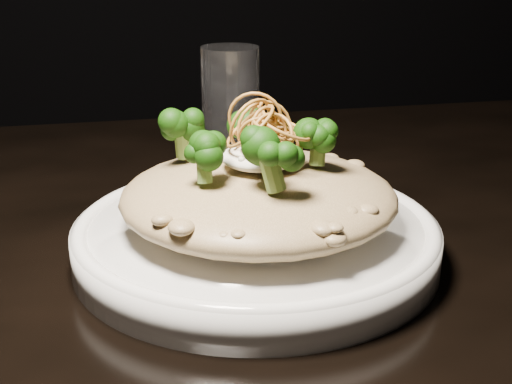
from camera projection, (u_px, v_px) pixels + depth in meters
table at (312, 305)px, 0.66m from camera, size 1.10×0.80×0.75m
plate at (256, 240)px, 0.56m from camera, size 0.28×0.28×0.03m
risotto at (259, 196)px, 0.54m from camera, size 0.21×0.21×0.05m
broccoli at (250, 139)px, 0.53m from camera, size 0.12×0.12×0.04m
cheese at (260, 157)px, 0.53m from camera, size 0.06×0.06×0.02m
shallots at (264, 124)px, 0.52m from camera, size 0.05×0.05×0.03m
drinking_glass at (230, 98)px, 0.83m from camera, size 0.08×0.08×0.12m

